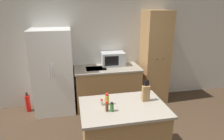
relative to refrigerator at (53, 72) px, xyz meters
name	(u,v)px	position (x,y,z in m)	size (l,w,h in m)	color
wall_back	(108,48)	(1.26, 0.36, 0.40)	(7.20, 0.06, 2.60)	beige
refrigerator	(53,72)	(0.00, 0.00, 0.00)	(0.82, 0.69, 1.80)	white
back_counter	(108,87)	(1.17, -0.01, -0.44)	(1.47, 0.72, 0.92)	#9E7547
pantry_cabinet	(155,58)	(2.31, 0.05, 0.17)	(0.57, 0.58, 2.15)	#9E7547
kitchen_island	(123,134)	(1.06, -1.80, -0.43)	(1.19, 0.83, 0.93)	#9E7547
microwave	(113,59)	(1.32, 0.14, 0.18)	(0.52, 0.34, 0.31)	#B2B5B7
knife_block	(146,93)	(1.41, -1.72, 0.16)	(0.10, 0.07, 0.33)	#9E7547
spice_bottle_tall_dark	(107,99)	(0.85, -1.71, 0.11)	(0.06, 0.06, 0.17)	gold
spice_bottle_short_red	(102,102)	(0.77, -1.71, 0.07)	(0.04, 0.04, 0.09)	beige
spice_bottle_amber_oil	(107,107)	(0.81, -1.89, 0.10)	(0.04, 0.04, 0.14)	#563319
spice_bottle_green_herb	(112,107)	(0.88, -1.91, 0.09)	(0.05, 0.05, 0.13)	#337033
fire_extinguisher	(28,103)	(-0.61, 0.07, -0.71)	(0.10, 0.10, 0.44)	red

